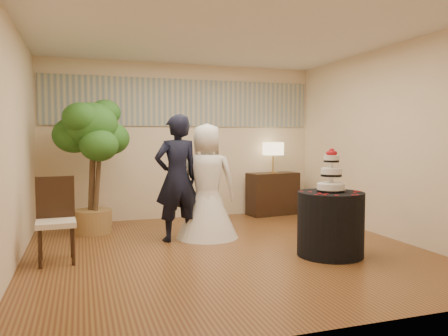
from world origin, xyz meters
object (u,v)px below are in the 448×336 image
object	(u,v)px
bride	(207,181)
wedding_cake	(331,170)
cake_table	(330,224)
table_lamp	(273,158)
console	(273,194)
groom	(177,178)
side_chair	(56,221)
ficus_tree	(92,165)

from	to	relation	value
bride	wedding_cake	size ratio (longest dim) A/B	3.09
cake_table	table_lamp	xyz separation A→B (m)	(0.53, 2.88, 0.69)
console	table_lamp	distance (m)	0.69
console	table_lamp	size ratio (longest dim) A/B	1.66
bride	console	bearing A→B (deg)	-127.19
cake_table	groom	bearing A→B (deg)	140.17
bride	wedding_cake	world-z (taller)	bride
console	side_chair	distance (m)	4.34
wedding_cake	table_lamp	size ratio (longest dim) A/B	0.94
wedding_cake	ficus_tree	size ratio (longest dim) A/B	0.26
groom	bride	world-z (taller)	groom
bride	ficus_tree	bearing A→B (deg)	-14.55
console	table_lamp	world-z (taller)	table_lamp
bride	table_lamp	distance (m)	2.26
cake_table	wedding_cake	size ratio (longest dim) A/B	1.51
groom	cake_table	size ratio (longest dim) A/B	2.19
console	side_chair	size ratio (longest dim) A/B	0.96
bride	side_chair	world-z (taller)	bride
bride	side_chair	xyz separation A→B (m)	(-2.05, -0.72, -0.34)
table_lamp	cake_table	bearing A→B (deg)	-100.45
cake_table	wedding_cake	distance (m)	0.67
side_chair	console	bearing A→B (deg)	26.69
bride	side_chair	distance (m)	2.19
wedding_cake	side_chair	size ratio (longest dim) A/B	0.54
table_lamp	ficus_tree	xyz separation A→B (m)	(-3.31, -0.62, -0.03)
table_lamp	side_chair	xyz separation A→B (m)	(-3.76, -2.16, -0.59)
cake_table	table_lamp	bearing A→B (deg)	79.55
wedding_cake	console	bearing A→B (deg)	79.55
groom	console	world-z (taller)	groom
wedding_cake	table_lamp	distance (m)	2.93
wedding_cake	bride	bearing A→B (deg)	129.54
groom	wedding_cake	world-z (taller)	groom
groom	wedding_cake	xyz separation A→B (m)	(1.65, -1.37, 0.17)
bride	table_lamp	world-z (taller)	bride
groom	console	size ratio (longest dim) A/B	1.87
groom	console	xyz separation A→B (m)	(2.18, 1.50, -0.50)
cake_table	side_chair	xyz separation A→B (m)	(-3.23, 0.72, 0.10)
groom	ficus_tree	size ratio (longest dim) A/B	0.85
wedding_cake	table_lamp	world-z (taller)	table_lamp
groom	bride	distance (m)	0.47
ficus_tree	table_lamp	bearing A→B (deg)	10.61
wedding_cake	console	xyz separation A→B (m)	(0.53, 2.88, -0.67)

